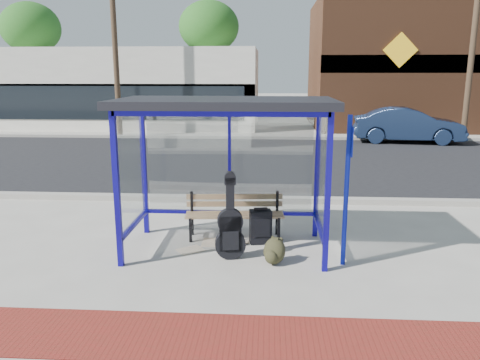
# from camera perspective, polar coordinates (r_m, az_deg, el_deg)

# --- Properties ---
(ground) EXTENTS (120.00, 120.00, 0.00)m
(ground) POSITION_cam_1_polar(r_m,az_deg,el_deg) (7.69, -1.71, -8.45)
(ground) COLOR #B2ADA0
(ground) RESTS_ON ground
(brick_paver_strip) EXTENTS (60.00, 1.00, 0.01)m
(brick_paver_strip) POSITION_cam_1_polar(r_m,az_deg,el_deg) (5.36, -4.37, -18.54)
(brick_paver_strip) COLOR maroon
(brick_paver_strip) RESTS_ON ground
(curb_near) EXTENTS (60.00, 0.25, 0.12)m
(curb_near) POSITION_cam_1_polar(r_m,az_deg,el_deg) (10.42, -0.26, -2.33)
(curb_near) COLOR gray
(curb_near) RESTS_ON ground
(street_asphalt) EXTENTS (60.00, 10.00, 0.00)m
(street_asphalt) POSITION_cam_1_polar(r_m,az_deg,el_deg) (15.40, 1.00, 2.45)
(street_asphalt) COLOR black
(street_asphalt) RESTS_ON ground
(curb_far) EXTENTS (60.00, 0.25, 0.12)m
(curb_far) POSITION_cam_1_polar(r_m,az_deg,el_deg) (20.42, 1.64, 5.20)
(curb_far) COLOR gray
(curb_far) RESTS_ON ground
(far_sidewalk) EXTENTS (60.00, 4.00, 0.01)m
(far_sidewalk) POSITION_cam_1_polar(r_m,az_deg,el_deg) (22.31, 1.81, 5.71)
(far_sidewalk) COLOR #B2ADA0
(far_sidewalk) RESTS_ON ground
(bus_shelter) EXTENTS (3.30, 1.80, 2.42)m
(bus_shelter) POSITION_cam_1_polar(r_m,az_deg,el_deg) (7.26, -1.76, 7.15)
(bus_shelter) COLOR #120C88
(bus_shelter) RESTS_ON ground
(storefront_white) EXTENTS (18.00, 6.04, 4.00)m
(storefront_white) POSITION_cam_1_polar(r_m,az_deg,el_deg) (26.92, -17.82, 10.61)
(storefront_white) COLOR silver
(storefront_white) RESTS_ON ground
(storefront_brown) EXTENTS (10.00, 7.08, 6.40)m
(storefront_brown) POSITION_cam_1_polar(r_m,az_deg,el_deg) (26.65, 20.05, 13.02)
(storefront_brown) COLOR #59331E
(storefront_brown) RESTS_ON ground
(tree_left) EXTENTS (3.60, 3.60, 7.03)m
(tree_left) POSITION_cam_1_polar(r_m,az_deg,el_deg) (32.72, -24.16, 16.49)
(tree_left) COLOR #4C3826
(tree_left) RESTS_ON ground
(tree_mid) EXTENTS (3.60, 3.60, 7.03)m
(tree_mid) POSITION_cam_1_polar(r_m,az_deg,el_deg) (29.48, -3.81, 18.05)
(tree_mid) COLOR #4C3826
(tree_mid) RESTS_ON ground
(tree_right) EXTENTS (3.60, 3.60, 7.03)m
(tree_right) POSITION_cam_1_polar(r_m,az_deg,el_deg) (31.55, 26.73, 16.42)
(tree_right) COLOR #4C3826
(tree_right) RESTS_ON ground
(utility_pole_west) EXTENTS (1.60, 0.24, 8.00)m
(utility_pole_west) POSITION_cam_1_polar(r_m,az_deg,el_deg) (21.62, -15.02, 15.96)
(utility_pole_west) COLOR #4C3826
(utility_pole_west) RESTS_ON ground
(utility_pole_east) EXTENTS (1.60, 0.24, 8.00)m
(utility_pole_east) POSITION_cam_1_polar(r_m,az_deg,el_deg) (22.19, 26.56, 14.99)
(utility_pole_east) COLOR #4C3826
(utility_pole_east) RESTS_ON ground
(bench) EXTENTS (1.71, 0.54, 0.79)m
(bench) POSITION_cam_1_polar(r_m,az_deg,el_deg) (8.10, -0.66, -3.94)
(bench) COLOR black
(bench) RESTS_ON ground
(guitar_bag) EXTENTS (0.49, 0.20, 1.29)m
(guitar_bag) POSITION_cam_1_polar(r_m,az_deg,el_deg) (7.17, -1.20, -6.03)
(guitar_bag) COLOR black
(guitar_bag) RESTS_ON ground
(suitcase) EXTENTS (0.39, 0.29, 0.62)m
(suitcase) POSITION_cam_1_polar(r_m,az_deg,el_deg) (7.87, 2.52, -5.72)
(suitcase) COLOR black
(suitcase) RESTS_ON ground
(backpack) EXTENTS (0.41, 0.39, 0.41)m
(backpack) POSITION_cam_1_polar(r_m,az_deg,el_deg) (7.08, 4.16, -8.72)
(backpack) COLOR #292817
(backpack) RESTS_ON ground
(sign_post) EXTENTS (0.10, 0.28, 2.23)m
(sign_post) POSITION_cam_1_polar(r_m,az_deg,el_deg) (6.91, 12.94, -0.33)
(sign_post) COLOR navy
(sign_post) RESTS_ON ground
(newspaper_a) EXTENTS (0.34, 0.43, 0.01)m
(newspaper_a) POSITION_cam_1_polar(r_m,az_deg,el_deg) (7.98, -3.41, -7.61)
(newspaper_a) COLOR white
(newspaper_a) RESTS_ON ground
(newspaper_b) EXTENTS (0.51, 0.50, 0.01)m
(newspaper_b) POSITION_cam_1_polar(r_m,az_deg,el_deg) (7.69, -6.05, -8.48)
(newspaper_b) COLOR white
(newspaper_b) RESTS_ON ground
(newspaper_c) EXTENTS (0.43, 0.49, 0.01)m
(newspaper_c) POSITION_cam_1_polar(r_m,az_deg,el_deg) (7.90, -0.44, -7.82)
(newspaper_c) COLOR white
(newspaper_c) RESTS_ON ground
(parked_car) EXTENTS (4.48, 2.02, 1.43)m
(parked_car) POSITION_cam_1_polar(r_m,az_deg,el_deg) (20.44, 19.80, 6.30)
(parked_car) COLOR #182745
(parked_car) RESTS_ON ground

